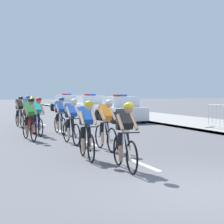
# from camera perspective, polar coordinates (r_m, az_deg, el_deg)

# --- Properties ---
(ground_plane) EXTENTS (160.00, 160.00, 0.00)m
(ground_plane) POSITION_cam_1_polar(r_m,az_deg,el_deg) (6.80, 14.89, -11.86)
(ground_plane) COLOR #56565B
(sidewalk_slab) EXTENTS (4.49, 60.00, 0.12)m
(sidewalk_slab) POSITION_cam_1_polar(r_m,az_deg,el_deg) (22.68, 9.52, -1.16)
(sidewalk_slab) COLOR gray
(sidewalk_slab) RESTS_ON ground
(kerb_edge) EXTENTS (0.16, 60.00, 0.13)m
(kerb_edge) POSITION_cam_1_polar(r_m,az_deg,el_deg) (21.62, 4.64, -1.32)
(kerb_edge) COLOR #9E9E99
(kerb_edge) RESTS_ON ground
(lane_markings_centre) EXTENTS (0.14, 21.60, 0.01)m
(lane_markings_centre) POSITION_cam_1_polar(r_m,az_deg,el_deg) (14.41, -6.05, -3.82)
(lane_markings_centre) COLOR white
(lane_markings_centre) RESTS_ON ground
(cyclist_lead) EXTENTS (0.45, 1.72, 1.56)m
(cyclist_lead) POSITION_cam_1_polar(r_m,az_deg,el_deg) (8.16, 2.02, -3.62)
(cyclist_lead) COLOR black
(cyclist_lead) RESTS_ON ground
(cyclist_second) EXTENTS (0.45, 1.72, 1.56)m
(cyclist_second) POSITION_cam_1_polar(r_m,az_deg,el_deg) (9.45, -3.98, -2.70)
(cyclist_second) COLOR black
(cyclist_second) RESTS_ON ground
(cyclist_third) EXTENTS (0.42, 1.72, 1.56)m
(cyclist_third) POSITION_cam_1_polar(r_m,az_deg,el_deg) (10.87, -0.98, -1.92)
(cyclist_third) COLOR black
(cyclist_third) RESTS_ON ground
(cyclist_fourth) EXTENTS (0.43, 1.72, 1.56)m
(cyclist_fourth) POSITION_cam_1_polar(r_m,az_deg,el_deg) (12.27, -6.38, -1.36)
(cyclist_fourth) COLOR black
(cyclist_fourth) RESTS_ON ground
(cyclist_fifth) EXTENTS (0.45, 1.72, 1.56)m
(cyclist_fifth) POSITION_cam_1_polar(r_m,az_deg,el_deg) (13.52, -12.79, -1.01)
(cyclist_fifth) COLOR black
(cyclist_fifth) RESTS_ON ground
(cyclist_sixth) EXTENTS (0.43, 1.72, 1.56)m
(cyclist_sixth) POSITION_cam_1_polar(r_m,az_deg,el_deg) (14.93, -11.61, -0.61)
(cyclist_sixth) COLOR black
(cyclist_sixth) RESTS_ON ground
(cyclist_seventh) EXTENTS (0.42, 1.72, 1.56)m
(cyclist_seventh) POSITION_cam_1_polar(r_m,az_deg,el_deg) (15.28, -8.12, -0.49)
(cyclist_seventh) COLOR black
(cyclist_seventh) RESTS_ON ground
(cyclist_eighth) EXTENTS (0.43, 1.72, 1.56)m
(cyclist_eighth) POSITION_cam_1_polar(r_m,az_deg,el_deg) (15.85, -12.45, -0.40)
(cyclist_eighth) COLOR black
(cyclist_eighth) RESTS_ON ground
(cyclist_ninth) EXTENTS (0.44, 1.72, 1.56)m
(cyclist_ninth) POSITION_cam_1_polar(r_m,az_deg,el_deg) (18.54, -14.23, 0.08)
(cyclist_ninth) COLOR black
(cyclist_ninth) RESTS_ON ground
(cyclist_tenth) EXTENTS (0.44, 1.72, 1.56)m
(cyclist_tenth) POSITION_cam_1_polar(r_m,az_deg,el_deg) (19.65, -12.43, 0.27)
(cyclist_tenth) COLOR black
(cyclist_tenth) RESTS_ON ground
(cyclist_eleventh) EXTENTS (0.45, 1.72, 1.56)m
(cyclist_eleventh) POSITION_cam_1_polar(r_m,az_deg,el_deg) (21.63, -13.16, 0.52)
(cyclist_eleventh) COLOR black
(cyclist_eleventh) RESTS_ON ground
(police_car_nearest) EXTENTS (2.07, 4.44, 1.59)m
(police_car_nearest) POSITION_cam_1_polar(r_m,az_deg,el_deg) (21.71, 1.18, 0.33)
(police_car_nearest) COLOR silver
(police_car_nearest) RESTS_ON ground
(police_car_second) EXTENTS (2.23, 4.51, 1.59)m
(police_car_second) POSITION_cam_1_polar(r_m,az_deg,el_deg) (26.86, -3.51, 0.87)
(police_car_second) COLOR white
(police_car_second) RESTS_ON ground
(police_car_third) EXTENTS (2.24, 4.51, 1.59)m
(police_car_third) POSITION_cam_1_polar(r_m,az_deg,el_deg) (33.06, -7.12, 1.28)
(police_car_third) COLOR white
(police_car_third) RESTS_ON ground
(crowd_barrier_rear) EXTENTS (0.63, 2.32, 1.07)m
(crowd_barrier_rear) POSITION_cam_1_polar(r_m,az_deg,el_deg) (16.38, 17.10, -0.84)
(crowd_barrier_rear) COLOR #B7BABF
(crowd_barrier_rear) RESTS_ON sidewalk_slab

